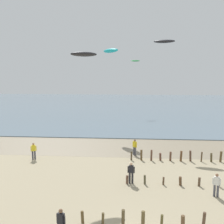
{
  "coord_description": "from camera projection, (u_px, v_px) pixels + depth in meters",
  "views": [
    {
      "loc": [
        -0.29,
        -12.28,
        8.69
      ],
      "look_at": [
        -1.95,
        9.95,
        5.38
      ],
      "focal_mm": 42.95,
      "sensor_mm": 36.0,
      "label": 1
    }
  ],
  "objects": [
    {
      "name": "person_nearest_camera",
      "position": [
        135.0,
        147.0,
        28.27
      ],
      "size": [
        0.45,
        0.41,
        1.71
      ],
      "color": "#4C4C56",
      "rests_on": "ground"
    },
    {
      "name": "person_right_flank",
      "position": [
        34.0,
        151.0,
        26.86
      ],
      "size": [
        0.53,
        0.34,
        1.71
      ],
      "color": "#383842",
      "rests_on": "ground"
    },
    {
      "name": "person_left_flank",
      "position": [
        131.0,
        172.0,
        21.02
      ],
      "size": [
        0.57,
        0.26,
        1.71
      ],
      "color": "#232328",
      "rests_on": "ground"
    },
    {
      "name": "person_mid_beach",
      "position": [
        61.0,
        223.0,
        13.91
      ],
      "size": [
        0.53,
        0.35,
        1.71
      ],
      "color": "#4C4C56",
      "rests_on": "ground"
    },
    {
      "name": "kite_aloft_5",
      "position": [
        111.0,
        51.0,
        37.62
      ],
      "size": [
        2.98,
        3.6,
        0.58
      ],
      "primitive_type": "ellipsoid",
      "rotation": [
        0.0,
        0.0,
        5.32
      ],
      "color": "#19B2B7"
    },
    {
      "name": "groyne_far",
      "position": [
        212.0,
        157.0,
        26.17
      ],
      "size": [
        16.77,
        0.34,
        1.1
      ],
      "color": "#4C3E2A",
      "rests_on": "ground"
    },
    {
      "name": "kite_aloft_3",
      "position": [
        164.0,
        41.0,
        32.56
      ],
      "size": [
        2.71,
        1.42,
        0.48
      ],
      "primitive_type": "ellipsoid",
      "rotation": [
        -0.08,
        0.0,
        2.91
      ],
      "color": "black"
    },
    {
      "name": "person_by_waterline",
      "position": [
        216.0,
        184.0,
        18.75
      ],
      "size": [
        0.53,
        0.35,
        1.71
      ],
      "color": "#4C4C56",
      "rests_on": "ground"
    },
    {
      "name": "kite_aloft_4",
      "position": [
        84.0,
        54.0,
        22.41
      ],
      "size": [
        2.39,
        1.65,
        0.51
      ],
      "primitive_type": "ellipsoid",
      "rotation": [
        0.22,
        0.0,
        3.57
      ],
      "color": "black"
    },
    {
      "name": "wet_sand_strip",
      "position": [
        134.0,
        147.0,
        31.32
      ],
      "size": [
        120.0,
        7.82,
        0.01
      ],
      "primitive_type": "cube",
      "color": "gray",
      "rests_on": "ground"
    },
    {
      "name": "kite_aloft_0",
      "position": [
        135.0,
        61.0,
        54.93
      ],
      "size": [
        2.0,
        1.06,
        0.38
      ],
      "primitive_type": "ellipsoid",
      "rotation": [
        -0.13,
        0.0,
        3.37
      ],
      "color": "green"
    },
    {
      "name": "sea",
      "position": [
        133.0,
        106.0,
        69.69
      ],
      "size": [
        160.0,
        70.0,
        0.1
      ],
      "primitive_type": "cube",
      "color": "slate",
      "rests_on": "ground"
    }
  ]
}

